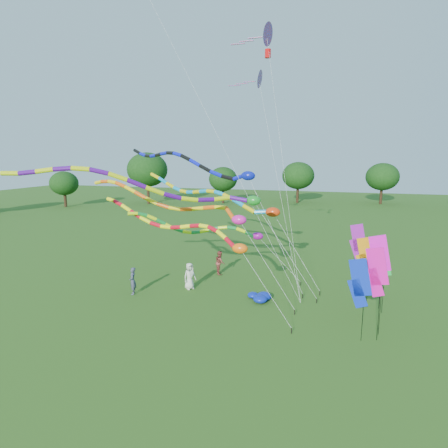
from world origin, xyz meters
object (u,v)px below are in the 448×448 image
(tube_kite_red, at_px, (187,229))
(person_b, at_px, (133,281))
(blue_nylon_heap, at_px, (254,297))
(person_a, at_px, (190,276))
(person_c, at_px, (220,262))
(tube_kite_orange, at_px, (179,204))

(tube_kite_red, distance_m, person_b, 5.38)
(person_b, bearing_deg, blue_nylon_heap, 71.82)
(person_a, xyz_separation_m, person_c, (0.99, 3.71, -0.00))
(tube_kite_red, xyz_separation_m, person_a, (-0.71, 2.12, -3.70))
(blue_nylon_heap, relative_size, person_b, 0.71)
(tube_kite_orange, bearing_deg, tube_kite_red, -41.66)
(blue_nylon_heap, relative_size, person_a, 0.70)
(person_a, bearing_deg, tube_kite_red, -125.51)
(blue_nylon_heap, distance_m, person_a, 4.68)
(person_a, height_order, person_c, person_a)
(person_a, bearing_deg, blue_nylon_heap, -62.39)
(person_c, bearing_deg, tube_kite_orange, 134.92)
(blue_nylon_heap, bearing_deg, person_b, -170.58)
(tube_kite_red, relative_size, person_c, 7.18)
(person_a, bearing_deg, tube_kite_orange, 164.11)
(person_b, bearing_deg, person_a, 94.03)
(person_c, bearing_deg, blue_nylon_heap, -165.93)
(tube_kite_orange, height_order, person_b, tube_kite_orange)
(blue_nylon_heap, xyz_separation_m, person_b, (-7.76, -1.29, 0.69))
(tube_kite_red, height_order, person_b, tube_kite_red)
(tube_kite_red, bearing_deg, person_c, 107.24)
(person_a, relative_size, person_c, 1.00)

